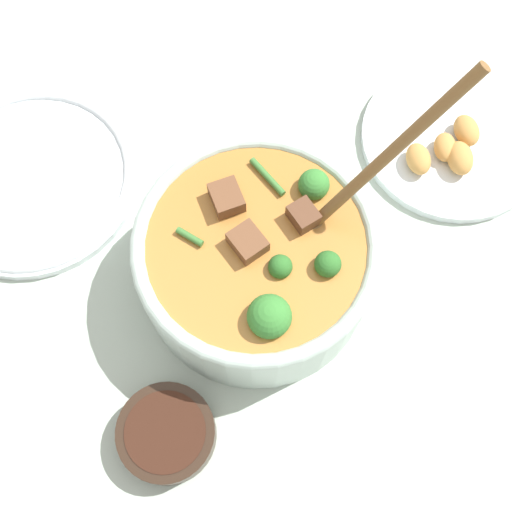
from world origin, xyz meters
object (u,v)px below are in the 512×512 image
(stew_bowl, at_px, (257,259))
(food_plate, at_px, (452,141))
(condiment_bowl, at_px, (167,433))
(empty_plate, at_px, (32,178))

(stew_bowl, distance_m, food_plate, 0.31)
(condiment_bowl, xyz_separation_m, food_plate, (0.39, 0.30, -0.01))
(condiment_bowl, bearing_deg, stew_bowl, 52.81)
(empty_plate, bearing_deg, condiment_bowl, -68.48)
(condiment_bowl, distance_m, empty_plate, 0.35)
(stew_bowl, xyz_separation_m, empty_plate, (-0.25, 0.17, -0.05))
(food_plate, bearing_deg, condiment_bowl, -142.81)
(stew_bowl, distance_m, empty_plate, 0.31)
(condiment_bowl, distance_m, food_plate, 0.49)
(condiment_bowl, bearing_deg, empty_plate, 111.52)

